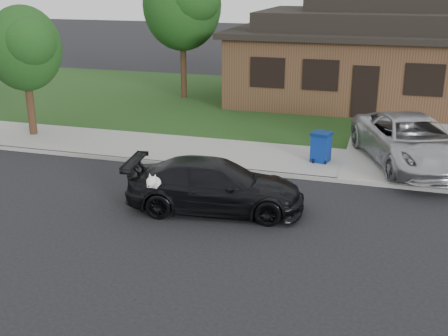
% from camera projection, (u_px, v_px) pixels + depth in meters
% --- Properties ---
extents(ground, '(120.00, 120.00, 0.00)m').
position_uv_depth(ground, '(170.00, 214.00, 13.98)').
color(ground, black).
rests_on(ground, ground).
extents(sidewalk, '(60.00, 3.00, 0.12)m').
position_uv_depth(sidewalk, '(227.00, 154.00, 18.50)').
color(sidewalk, gray).
rests_on(sidewalk, ground).
extents(curb, '(60.00, 0.12, 0.12)m').
position_uv_depth(curb, '(213.00, 168.00, 17.14)').
color(curb, gray).
rests_on(curb, ground).
extents(lawn, '(60.00, 13.00, 0.13)m').
position_uv_depth(lawn, '(276.00, 104.00, 25.75)').
color(lawn, '#193814').
rests_on(lawn, ground).
extents(driveway, '(4.50, 13.00, 0.14)m').
position_uv_depth(driveway, '(415.00, 130.00, 21.39)').
color(driveway, gray).
rests_on(driveway, ground).
extents(sedan, '(4.65, 2.43, 1.29)m').
position_uv_depth(sedan, '(215.00, 186.00, 14.02)').
color(sedan, black).
rests_on(sedan, ground).
extents(minivan, '(4.16, 5.83, 1.48)m').
position_uv_depth(minivan, '(411.00, 141.00, 17.01)').
color(minivan, '#A7AAAF').
rests_on(minivan, driveway).
extents(recycling_bin, '(0.67, 0.67, 0.94)m').
position_uv_depth(recycling_bin, '(321.00, 147.00, 17.45)').
color(recycling_bin, navy).
rests_on(recycling_bin, sidewalk).
extents(house, '(12.60, 8.60, 4.65)m').
position_uv_depth(house, '(372.00, 57.00, 25.80)').
color(house, '#422B1C').
rests_on(house, ground).
extents(tree_0, '(3.78, 3.60, 6.34)m').
position_uv_depth(tree_0, '(184.00, 3.00, 25.39)').
color(tree_0, '#332114').
rests_on(tree_0, ground).
extents(tree_2, '(2.73, 2.60, 4.59)m').
position_uv_depth(tree_2, '(25.00, 47.00, 19.57)').
color(tree_2, '#332114').
rests_on(tree_2, ground).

